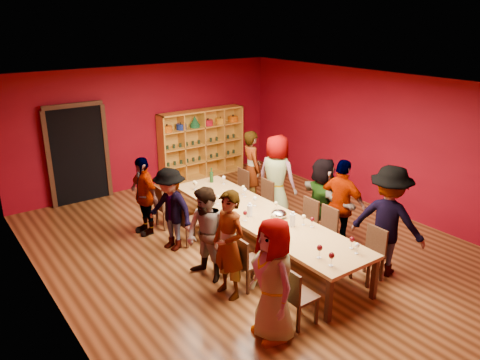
% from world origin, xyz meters
% --- Properties ---
extents(room_shell, '(7.10, 9.10, 3.04)m').
position_xyz_m(room_shell, '(0.00, 0.00, 1.50)').
color(room_shell, '#4D2A14').
rests_on(room_shell, ground).
extents(tasting_table, '(1.10, 4.50, 0.75)m').
position_xyz_m(tasting_table, '(0.00, 0.00, 0.70)').
color(tasting_table, '#B3874A').
rests_on(tasting_table, ground).
extents(doorway, '(1.40, 0.17, 2.30)m').
position_xyz_m(doorway, '(-1.80, 4.43, 1.12)').
color(doorway, black).
rests_on(doorway, ground).
extents(shelving_unit, '(2.40, 0.40, 1.80)m').
position_xyz_m(shelving_unit, '(1.40, 4.32, 0.98)').
color(shelving_unit, gold).
rests_on(shelving_unit, ground).
extents(chair_person_left_0, '(0.42, 0.42, 0.89)m').
position_xyz_m(chair_person_left_0, '(-0.91, -1.94, 0.50)').
color(chair_person_left_0, '#321C10').
rests_on(chair_person_left_0, ground).
extents(person_left_0, '(0.60, 0.91, 1.72)m').
position_xyz_m(person_left_0, '(-1.32, -1.94, 0.86)').
color(person_left_0, '#48484D').
rests_on(person_left_0, ground).
extents(chair_person_left_1, '(0.42, 0.42, 0.89)m').
position_xyz_m(chair_person_left_1, '(-0.91, -0.79, 0.50)').
color(chair_person_left_1, '#321C10').
rests_on(chair_person_left_1, ground).
extents(person_left_1, '(0.52, 0.67, 1.71)m').
position_xyz_m(person_left_1, '(-1.23, -0.79, 0.86)').
color(person_left_1, '#505156').
rests_on(person_left_1, ground).
extents(chair_person_left_2, '(0.42, 0.42, 0.89)m').
position_xyz_m(chair_person_left_2, '(-0.91, -0.19, 0.50)').
color(chair_person_left_2, '#321C10').
rests_on(chair_person_left_2, ground).
extents(person_left_2, '(0.56, 0.83, 1.58)m').
position_xyz_m(person_left_2, '(-1.25, -0.19, 0.79)').
color(person_left_2, pink).
rests_on(person_left_2, ground).
extents(chair_person_left_3, '(0.42, 0.42, 0.89)m').
position_xyz_m(chair_person_left_3, '(-0.91, 1.09, 0.50)').
color(chair_person_left_3, '#321C10').
rests_on(chair_person_left_3, ground).
extents(person_left_3, '(0.69, 1.09, 1.57)m').
position_xyz_m(person_left_3, '(-1.23, 1.09, 0.78)').
color(person_left_3, '#516BA8').
rests_on(person_left_3, ground).
extents(chair_person_left_4, '(0.42, 0.42, 0.89)m').
position_xyz_m(chair_person_left_4, '(-0.91, 2.00, 0.50)').
color(chair_person_left_4, '#321C10').
rests_on(chair_person_left_4, ground).
extents(person_left_4, '(0.49, 0.95, 1.57)m').
position_xyz_m(person_left_4, '(-1.33, 2.00, 0.79)').
color(person_left_4, '#6190C7').
rests_on(person_left_4, ground).
extents(chair_person_right_0, '(0.42, 0.42, 0.89)m').
position_xyz_m(chair_person_right_0, '(0.91, -1.75, 0.50)').
color(chair_person_right_0, '#321C10').
rests_on(chair_person_right_0, ground).
extents(person_right_0, '(0.90, 1.31, 1.88)m').
position_xyz_m(person_right_0, '(1.26, -1.75, 0.94)').
color(person_right_0, '#618BC8').
rests_on(person_right_0, ground).
extents(chair_person_right_1, '(0.42, 0.42, 0.89)m').
position_xyz_m(chair_person_right_1, '(0.91, -0.71, 0.50)').
color(chair_person_right_1, '#321C10').
rests_on(chair_person_right_1, ground).
extents(person_right_1, '(0.66, 1.08, 1.71)m').
position_xyz_m(person_right_1, '(1.30, -0.71, 0.86)').
color(person_right_1, '#494A4E').
rests_on(person_right_1, ground).
extents(chair_person_right_2, '(0.42, 0.42, 0.89)m').
position_xyz_m(chair_person_right_2, '(0.91, -0.23, 0.50)').
color(chair_person_right_2, '#321C10').
rests_on(chair_person_right_2, ground).
extents(person_right_2, '(0.69, 1.56, 1.63)m').
position_xyz_m(person_right_2, '(1.30, -0.23, 0.81)').
color(person_right_2, pink).
rests_on(person_right_2, ground).
extents(chair_person_right_3, '(0.42, 0.42, 0.89)m').
position_xyz_m(chair_person_right_3, '(0.91, 1.06, 0.50)').
color(chair_person_right_3, '#321C10').
rests_on(chair_person_right_3, ground).
extents(person_right_3, '(0.73, 0.99, 1.81)m').
position_xyz_m(person_right_3, '(1.26, 1.06, 0.90)').
color(person_right_3, '#5D7BBF').
rests_on(person_right_3, ground).
extents(chair_person_right_4, '(0.42, 0.42, 0.89)m').
position_xyz_m(chair_person_right_4, '(0.91, 1.92, 0.50)').
color(chair_person_right_4, '#321C10').
rests_on(chair_person_right_4, ground).
extents(person_right_4, '(0.60, 0.72, 1.73)m').
position_xyz_m(person_right_4, '(1.25, 1.92, 0.87)').
color(person_right_4, '#CC8890').
rests_on(person_right_4, ground).
extents(wine_glass_0, '(0.08, 0.08, 0.19)m').
position_xyz_m(wine_glass_0, '(-0.29, -1.04, 0.89)').
color(wine_glass_0, white).
rests_on(wine_glass_0, tasting_table).
extents(wine_glass_1, '(0.08, 0.08, 0.19)m').
position_xyz_m(wine_glass_1, '(0.32, -0.76, 0.89)').
color(wine_glass_1, white).
rests_on(wine_glass_1, tasting_table).
extents(wine_glass_2, '(0.07, 0.07, 0.18)m').
position_xyz_m(wine_glass_2, '(0.29, 0.87, 0.88)').
color(wine_glass_2, white).
rests_on(wine_glass_2, tasting_table).
extents(wine_glass_3, '(0.08, 0.08, 0.19)m').
position_xyz_m(wine_glass_3, '(0.33, 0.98, 0.89)').
color(wine_glass_3, white).
rests_on(wine_glass_3, tasting_table).
extents(wine_glass_4, '(0.08, 0.08, 0.20)m').
position_xyz_m(wine_glass_4, '(0.33, -1.81, 0.89)').
color(wine_glass_4, white).
rests_on(wine_glass_4, tasting_table).
extents(wine_glass_5, '(0.08, 0.08, 0.19)m').
position_xyz_m(wine_glass_5, '(-0.30, 1.80, 0.89)').
color(wine_glass_5, white).
rests_on(wine_glass_5, tasting_table).
extents(wine_glass_6, '(0.07, 0.07, 0.18)m').
position_xyz_m(wine_glass_6, '(0.34, -0.01, 0.88)').
color(wine_glass_6, white).
rests_on(wine_glass_6, tasting_table).
extents(wine_glass_7, '(0.08, 0.08, 0.19)m').
position_xyz_m(wine_glass_7, '(0.16, 0.38, 0.89)').
color(wine_glass_7, white).
rests_on(wine_glass_7, tasting_table).
extents(wine_glass_8, '(0.07, 0.07, 0.18)m').
position_xyz_m(wine_glass_8, '(0.36, 1.71, 0.88)').
color(wine_glass_8, white).
rests_on(wine_glass_8, tasting_table).
extents(wine_glass_9, '(0.08, 0.08, 0.19)m').
position_xyz_m(wine_glass_9, '(-0.30, 1.74, 0.89)').
color(wine_glass_9, white).
rests_on(wine_glass_9, tasting_table).
extents(wine_glass_10, '(0.09, 0.09, 0.21)m').
position_xyz_m(wine_glass_10, '(-0.28, -1.73, 0.91)').
color(wine_glass_10, white).
rests_on(wine_glass_10, tasting_table).
extents(wine_glass_11, '(0.09, 0.09, 0.21)m').
position_xyz_m(wine_glass_11, '(-0.30, -1.99, 0.91)').
color(wine_glass_11, white).
rests_on(wine_glass_11, tasting_table).
extents(wine_glass_12, '(0.07, 0.07, 0.19)m').
position_xyz_m(wine_glass_12, '(-0.38, -0.04, 0.89)').
color(wine_glass_12, white).
rests_on(wine_glass_12, tasting_table).
extents(wine_glass_13, '(0.07, 0.07, 0.18)m').
position_xyz_m(wine_glass_13, '(0.27, -1.97, 0.88)').
color(wine_glass_13, white).
rests_on(wine_glass_13, tasting_table).
extents(wine_glass_14, '(0.08, 0.08, 0.21)m').
position_xyz_m(wine_glass_14, '(-0.09, -0.45, 0.90)').
color(wine_glass_14, white).
rests_on(wine_glass_14, tasting_table).
extents(wine_glass_15, '(0.07, 0.07, 0.18)m').
position_xyz_m(wine_glass_15, '(-0.35, 0.87, 0.88)').
color(wine_glass_15, white).
rests_on(wine_glass_15, tasting_table).
extents(wine_glass_16, '(0.07, 0.07, 0.18)m').
position_xyz_m(wine_glass_16, '(-0.36, 0.97, 0.88)').
color(wine_glass_16, white).
rests_on(wine_glass_16, tasting_table).
extents(wine_glass_17, '(0.07, 0.07, 0.18)m').
position_xyz_m(wine_glass_17, '(0.38, -0.90, 0.88)').
color(wine_glass_17, white).
rests_on(wine_glass_17, tasting_table).
extents(spittoon_bowl, '(0.28, 0.28, 0.15)m').
position_xyz_m(spittoon_bowl, '(0.18, -0.28, 0.82)').
color(spittoon_bowl, '#ACAFB3').
rests_on(spittoon_bowl, tasting_table).
extents(carafe_a, '(0.12, 0.12, 0.25)m').
position_xyz_m(carafe_a, '(-0.20, 0.06, 0.86)').
color(carafe_a, white).
rests_on(carafe_a, tasting_table).
extents(carafe_b, '(0.12, 0.12, 0.26)m').
position_xyz_m(carafe_b, '(0.13, -0.68, 0.87)').
color(carafe_b, white).
rests_on(carafe_b, tasting_table).
extents(wine_bottle, '(0.09, 0.09, 0.32)m').
position_xyz_m(wine_bottle, '(0.21, 1.96, 0.87)').
color(wine_bottle, '#143717').
rests_on(wine_bottle, tasting_table).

